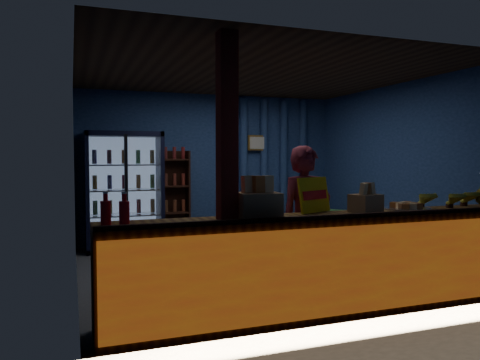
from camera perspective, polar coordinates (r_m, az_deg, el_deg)
The scene contains 17 objects.
ground at distance 6.44m, azimuth 2.06°, elevation -10.64°, with size 4.60×4.60×0.00m, color #515154.
room_walls at distance 6.26m, azimuth 2.09°, elevation 3.45°, with size 4.60×4.60×4.60m.
counter at distance 4.67m, azimuth 11.00°, elevation -9.98°, with size 4.40×0.57×0.99m.
support_post at distance 4.12m, azimuth -1.58°, elevation -0.06°, with size 0.16×0.16×2.60m, color maroon.
beverage_cooler at distance 7.79m, azimuth -13.98°, elevation -1.41°, with size 1.20×0.62×1.90m.
bottle_shelf at distance 8.07m, azimuth -8.05°, elevation -2.19°, with size 0.50×0.28×1.60m.
curtain_folds at distance 8.63m, azimuth 2.94°, elevation 1.53°, with size 1.74×0.14×2.50m.
framed_picture at distance 8.53m, azimuth 2.13°, elevation 4.54°, with size 0.36×0.04×0.28m.
shopkeeper at distance 5.07m, azimuth 8.06°, elevation -5.05°, with size 0.59×0.39×1.63m, color maroon.
green_chair at distance 8.38m, azimuth 10.85°, elevation -5.52°, with size 0.61×0.63×0.57m, color #61C261.
side_table at distance 7.71m, azimuth -0.33°, elevation -6.63°, with size 0.51×0.37×0.55m.
yellow_sign at distance 4.73m, azimuth 9.02°, elevation -1.81°, with size 0.44×0.26×0.35m.
soda_bottles at distance 3.97m, azimuth -15.00°, elevation -3.73°, with size 0.23×0.16×0.27m.
snack_box_left at distance 4.20m, azimuth 2.29°, elevation -2.91°, with size 0.39×0.33×0.39m.
snack_box_centre at distance 4.85m, azimuth 15.07°, elevation -2.59°, with size 0.33×0.30×0.30m.
pastry_tray at distance 5.18m, azimuth 19.68°, elevation -3.19°, with size 0.49×0.49×0.08m.
banana_bunches at distance 5.69m, azimuth 25.25°, elevation -2.08°, with size 1.17×0.32×0.19m.
Camera 1 is at (-2.34, -5.81, 1.52)m, focal length 35.00 mm.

